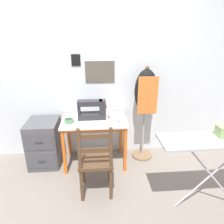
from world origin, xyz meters
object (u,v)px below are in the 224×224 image
Objects in this scene: fabric_bowl at (69,121)px; thread_spool_near_machine at (109,117)px; sewing_machine at (93,110)px; ironing_board at (218,143)px; wooden_chair at (96,161)px; dress_form at (146,96)px; scissors at (120,122)px; thread_spool_mid_table at (112,116)px; filing_cabinet at (45,143)px.

thread_spool_near_machine is at bearing 9.53° from fabric_bowl.
ironing_board is (1.27, -1.00, -0.02)m from sewing_machine.
wooden_chair is (-0.20, -0.65, -0.28)m from thread_spool_near_machine.
dress_form is 1.18m from ironing_board.
sewing_machine is at bearing -176.03° from dress_form.
thread_spool_mid_table is at bearing 117.46° from scissors.
filing_cabinet is at bearing 178.13° from thread_spool_near_machine.
sewing_machine reaches higher than thread_spool_near_machine.
thread_spool_near_machine is at bearing 133.81° from scissors.
thread_spool_mid_table is 0.57m from dress_form.
dress_form reaches higher than filing_cabinet.
wooden_chair reaches higher than thread_spool_near_machine.
dress_form is (1.10, 0.18, 0.28)m from fabric_bowl.
thread_spool_mid_table is 0.78m from wooden_chair.
ironing_board is at bearing -14.06° from wooden_chair.
sewing_machine reaches higher than filing_cabinet.
dress_form is (0.49, 0.05, 0.29)m from thread_spool_mid_table.
thread_spool_mid_table is (0.05, 0.03, -0.00)m from thread_spool_near_machine.
sewing_machine is 3.20× the size of fabric_bowl.
fabric_bowl is at bearing -17.10° from filing_cabinet.
thread_spool_near_machine is 0.04× the size of ironing_board.
fabric_bowl is at bearing 151.49° from ironing_board.
sewing_machine is 0.43m from scissors.
filing_cabinet is (-0.96, 0.03, -0.39)m from thread_spool_near_machine.
filing_cabinet is at bearing 179.84° from sewing_machine.
sewing_machine is 0.78m from dress_form.
scissors is 0.21m from thread_spool_mid_table.
thread_spool_mid_table is (0.27, 0.00, -0.11)m from sewing_machine.
thread_spool_mid_table reaches higher than filing_cabinet.
filing_cabinet is at bearing 170.55° from scissors.
wooden_chair reaches higher than filing_cabinet.
dress_form reaches higher than fabric_bowl.
thread_spool_near_machine is 0.05× the size of wooden_chair.
sewing_machine is 0.89m from filing_cabinet.
thread_spool_near_machine is (0.56, 0.09, -0.01)m from fabric_bowl.
filing_cabinet is at bearing 138.09° from wooden_chair.
scissors is at bearing -149.13° from dress_form.
thread_spool_mid_table is 1.09m from filing_cabinet.
sewing_machine reaches higher than fabric_bowl.
dress_form is (0.54, 0.08, 0.28)m from thread_spool_near_machine.
thread_spool_near_machine reaches higher than filing_cabinet.
fabric_bowl is at bearing 122.55° from wooden_chair.
wooden_chair is 1.38× the size of filing_cabinet.
wooden_chair is at bearing -106.96° from thread_spool_near_machine.
dress_form reaches higher than thread_spool_mid_table.
thread_spool_mid_table is at bearing 32.83° from thread_spool_near_machine.
wooden_chair is (-0.25, -0.69, -0.28)m from thread_spool_mid_table.
thread_spool_near_machine is 0.06m from thread_spool_mid_table.
sewing_machine reaches higher than thread_spool_mid_table.
fabric_bowl is 3.26× the size of thread_spool_mid_table.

